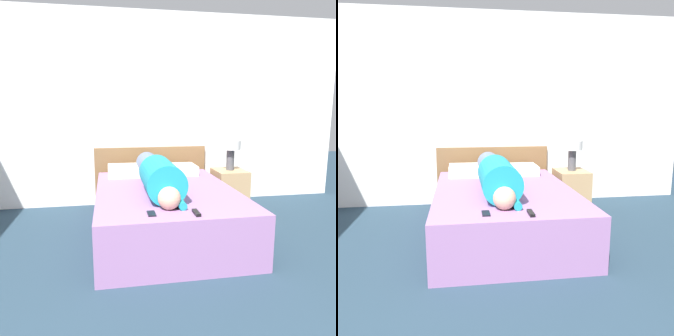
% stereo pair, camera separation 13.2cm
% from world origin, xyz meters
% --- Properties ---
extents(wall_back, '(6.07, 0.06, 2.60)m').
position_xyz_m(wall_back, '(0.00, 3.45, 1.30)').
color(wall_back, white).
rests_on(wall_back, ground_plane).
extents(bed, '(1.42, 2.03, 0.50)m').
position_xyz_m(bed, '(0.25, 2.21, 0.25)').
color(bed, '#936699').
rests_on(bed, ground_plane).
extents(headboard, '(1.54, 0.04, 0.80)m').
position_xyz_m(headboard, '(0.25, 3.38, 0.40)').
color(headboard, brown).
rests_on(headboard, ground_plane).
extents(nightstand, '(0.40, 0.46, 0.53)m').
position_xyz_m(nightstand, '(1.23, 2.92, 0.26)').
color(nightstand, tan).
rests_on(nightstand, ground_plane).
extents(table_lamp, '(0.25, 0.25, 0.39)m').
position_xyz_m(table_lamp, '(1.23, 2.92, 0.81)').
color(table_lamp, '#4C4C51').
rests_on(table_lamp, nightstand).
extents(person_lying, '(0.36, 1.70, 0.36)m').
position_xyz_m(person_lying, '(0.15, 2.19, 0.65)').
color(person_lying, tan).
rests_on(person_lying, bed).
extents(pillow_near_headboard, '(0.51, 0.40, 0.13)m').
position_xyz_m(pillow_near_headboard, '(-0.09, 2.96, 0.56)').
color(pillow_near_headboard, silver).
rests_on(pillow_near_headboard, bed).
extents(pillow_second, '(0.48, 0.40, 0.12)m').
position_xyz_m(pillow_second, '(0.53, 2.96, 0.55)').
color(pillow_second, silver).
rests_on(pillow_second, bed).
extents(tv_remote, '(0.04, 0.15, 0.02)m').
position_xyz_m(tv_remote, '(0.35, 1.33, 0.51)').
color(tv_remote, black).
rests_on(tv_remote, bed).
extents(cell_phone, '(0.06, 0.13, 0.01)m').
position_xyz_m(cell_phone, '(-0.01, 1.39, 0.50)').
color(cell_phone, black).
rests_on(cell_phone, bed).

